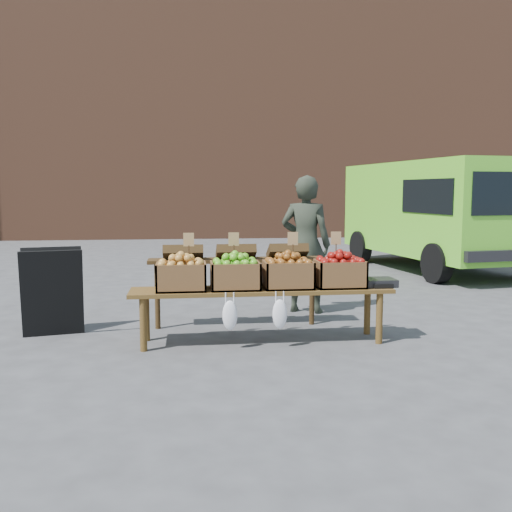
{
  "coord_description": "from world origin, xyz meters",
  "views": [
    {
      "loc": [
        -1.4,
        -5.65,
        1.58
      ],
      "look_at": [
        -0.66,
        0.63,
        0.85
      ],
      "focal_mm": 40.0,
      "sensor_mm": 36.0,
      "label": 1
    }
  ],
  "objects": [
    {
      "name": "delivery_van",
      "position": [
        3.5,
        5.15,
        1.06
      ],
      "size": [
        2.84,
        5.0,
        2.12
      ],
      "primitive_type": null,
      "rotation": [
        0.0,
        0.0,
        0.15
      ],
      "color": "#62CA2A",
      "rests_on": "ground"
    },
    {
      "name": "crate_russet_pears",
      "position": [
        -0.93,
        0.13,
        0.71
      ],
      "size": [
        0.5,
        0.4,
        0.28
      ],
      "primitive_type": null,
      "color": "#379415",
      "rests_on": "display_bench"
    },
    {
      "name": "vendor",
      "position": [
        0.1,
        1.55,
        0.89
      ],
      "size": [
        0.76,
        0.65,
        1.77
      ],
      "primitive_type": "imported",
      "rotation": [
        0.0,
        0.0,
        2.72
      ],
      "color": "#272E23",
      "rests_on": "ground"
    },
    {
      "name": "crate_golden_apples",
      "position": [
        -1.48,
        0.13,
        0.71
      ],
      "size": [
        0.5,
        0.4,
        0.28
      ],
      "primitive_type": null,
      "color": "#A9941C",
      "rests_on": "display_bench"
    },
    {
      "name": "back_table",
      "position": [
        -0.87,
        0.85,
        0.52
      ],
      "size": [
        2.1,
        0.44,
        1.04
      ],
      "primitive_type": null,
      "color": "#352411",
      "rests_on": "ground"
    },
    {
      "name": "display_bench",
      "position": [
        -0.66,
        0.13,
        0.28
      ],
      "size": [
        2.7,
        0.56,
        0.57
      ],
      "primitive_type": null,
      "color": "#533A18",
      "rests_on": "ground"
    },
    {
      "name": "crate_green_apples",
      "position": [
        0.17,
        0.13,
        0.71
      ],
      "size": [
        0.5,
        0.4,
        0.28
      ],
      "primitive_type": null,
      "color": "maroon",
      "rests_on": "display_bench"
    },
    {
      "name": "crate_red_apples",
      "position": [
        -0.38,
        0.13,
        0.71
      ],
      "size": [
        0.5,
        0.4,
        0.28
      ],
      "primitive_type": null,
      "color": "brown",
      "rests_on": "display_bench"
    },
    {
      "name": "ground",
      "position": [
        0.0,
        0.0,
        0.0
      ],
      "size": [
        80.0,
        80.0,
        0.0
      ],
      "primitive_type": "plane",
      "color": "#47474A"
    },
    {
      "name": "chalkboard_sign",
      "position": [
        -2.89,
        0.69,
        0.48
      ],
      "size": [
        0.7,
        0.48,
        0.97
      ],
      "primitive_type": null,
      "rotation": [
        0.0,
        0.0,
        0.21
      ],
      "color": "black",
      "rests_on": "ground"
    },
    {
      "name": "weighing_scale",
      "position": [
        0.59,
        0.13,
        0.61
      ],
      "size": [
        0.34,
        0.3,
        0.08
      ],
      "primitive_type": "cube",
      "color": "black",
      "rests_on": "display_bench"
    },
    {
      "name": "brick_building",
      "position": [
        0.0,
        15.0,
        5.0
      ],
      "size": [
        24.0,
        4.0,
        10.0
      ],
      "primitive_type": "cube",
      "color": "brown",
      "rests_on": "ground"
    }
  ]
}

